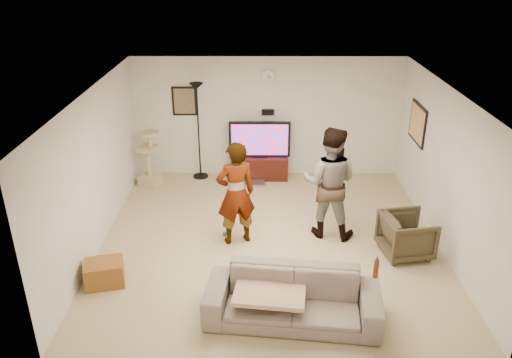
{
  "coord_description": "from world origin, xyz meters",
  "views": [
    {
      "loc": [
        -0.2,
        -7.25,
        4.4
      ],
      "look_at": [
        -0.23,
        0.2,
        1.01
      ],
      "focal_mm": 35.38,
      "sensor_mm": 36.0,
      "label": 1
    }
  ],
  "objects_px": {
    "person_left": "(236,194)",
    "armchair": "(406,235)",
    "person_right": "(329,183)",
    "sofa": "(293,298)",
    "beer_bottle": "(376,269)",
    "side_table": "(104,273)",
    "tv_stand": "(260,167)",
    "cat_tree": "(148,158)",
    "floor_lamp": "(199,132)",
    "tv": "(260,139)"
  },
  "relations": [
    {
      "from": "person_left",
      "to": "sofa",
      "type": "distance_m",
      "value": 2.16
    },
    {
      "from": "tv",
      "to": "person_left",
      "type": "relative_size",
      "value": 0.72
    },
    {
      "from": "side_table",
      "to": "beer_bottle",
      "type": "bearing_deg",
      "value": -11.48
    },
    {
      "from": "sofa",
      "to": "person_left",
      "type": "bearing_deg",
      "value": 118.99
    },
    {
      "from": "person_right",
      "to": "side_table",
      "type": "bearing_deg",
      "value": 38.55
    },
    {
      "from": "tv",
      "to": "armchair",
      "type": "distance_m",
      "value": 3.77
    },
    {
      "from": "person_right",
      "to": "sofa",
      "type": "distance_m",
      "value": 2.38
    },
    {
      "from": "tv",
      "to": "side_table",
      "type": "height_order",
      "value": "tv"
    },
    {
      "from": "tv_stand",
      "to": "armchair",
      "type": "relative_size",
      "value": 1.57
    },
    {
      "from": "side_table",
      "to": "tv_stand",
      "type": "bearing_deg",
      "value": 59.21
    },
    {
      "from": "person_left",
      "to": "armchair",
      "type": "height_order",
      "value": "person_left"
    },
    {
      "from": "cat_tree",
      "to": "beer_bottle",
      "type": "bearing_deg",
      "value": -48.29
    },
    {
      "from": "tv",
      "to": "person_left",
      "type": "xyz_separation_m",
      "value": [
        -0.38,
        -2.56,
        0.01
      ]
    },
    {
      "from": "tv_stand",
      "to": "cat_tree",
      "type": "distance_m",
      "value": 2.3
    },
    {
      "from": "armchair",
      "to": "side_table",
      "type": "relative_size",
      "value": 1.38
    },
    {
      "from": "tv_stand",
      "to": "person_right",
      "type": "bearing_deg",
      "value": -63.93
    },
    {
      "from": "floor_lamp",
      "to": "side_table",
      "type": "distance_m",
      "value": 4.0
    },
    {
      "from": "tv_stand",
      "to": "sofa",
      "type": "relative_size",
      "value": 0.52
    },
    {
      "from": "cat_tree",
      "to": "side_table",
      "type": "relative_size",
      "value": 2.15
    },
    {
      "from": "person_right",
      "to": "side_table",
      "type": "height_order",
      "value": "person_right"
    },
    {
      "from": "cat_tree",
      "to": "beer_bottle",
      "type": "xyz_separation_m",
      "value": [
        3.69,
        -4.14,
        0.2
      ]
    },
    {
      "from": "tv",
      "to": "floor_lamp",
      "type": "relative_size",
      "value": 0.62
    },
    {
      "from": "person_left",
      "to": "side_table",
      "type": "relative_size",
      "value": 3.22
    },
    {
      "from": "tv_stand",
      "to": "tv",
      "type": "bearing_deg",
      "value": 0.0
    },
    {
      "from": "beer_bottle",
      "to": "tv_stand",
      "type": "bearing_deg",
      "value": 107.81
    },
    {
      "from": "armchair",
      "to": "sofa",
      "type": "bearing_deg",
      "value": 119.91
    },
    {
      "from": "tv_stand",
      "to": "floor_lamp",
      "type": "xyz_separation_m",
      "value": [
        -1.25,
        0.04,
        0.76
      ]
    },
    {
      "from": "floor_lamp",
      "to": "person_right",
      "type": "relative_size",
      "value": 1.06
    },
    {
      "from": "side_table",
      "to": "cat_tree",
      "type": "bearing_deg",
      "value": 90.25
    },
    {
      "from": "beer_bottle",
      "to": "side_table",
      "type": "height_order",
      "value": "beer_bottle"
    },
    {
      "from": "cat_tree",
      "to": "floor_lamp",
      "type": "bearing_deg",
      "value": 21.38
    },
    {
      "from": "tv",
      "to": "beer_bottle",
      "type": "xyz_separation_m",
      "value": [
        1.44,
        -4.49,
        -0.08
      ]
    },
    {
      "from": "sofa",
      "to": "beer_bottle",
      "type": "distance_m",
      "value": 1.12
    },
    {
      "from": "armchair",
      "to": "tv_stand",
      "type": "bearing_deg",
      "value": 28.27
    },
    {
      "from": "floor_lamp",
      "to": "person_right",
      "type": "height_order",
      "value": "floor_lamp"
    },
    {
      "from": "armchair",
      "to": "cat_tree",
      "type": "bearing_deg",
      "value": 50.64
    },
    {
      "from": "tv",
      "to": "sofa",
      "type": "xyz_separation_m",
      "value": [
        0.42,
        -4.49,
        -0.53
      ]
    },
    {
      "from": "cat_tree",
      "to": "armchair",
      "type": "distance_m",
      "value": 5.23
    },
    {
      "from": "side_table",
      "to": "armchair",
      "type": "bearing_deg",
      "value": 10.05
    },
    {
      "from": "beer_bottle",
      "to": "sofa",
      "type": "bearing_deg",
      "value": -180.0
    },
    {
      "from": "tv",
      "to": "floor_lamp",
      "type": "bearing_deg",
      "value": 178.27
    },
    {
      "from": "armchair",
      "to": "person_right",
      "type": "bearing_deg",
      "value": 51.68
    },
    {
      "from": "sofa",
      "to": "armchair",
      "type": "height_order",
      "value": "armchair"
    },
    {
      "from": "person_left",
      "to": "tv",
      "type": "bearing_deg",
      "value": -117.09
    },
    {
      "from": "cat_tree",
      "to": "armchair",
      "type": "relative_size",
      "value": 1.56
    },
    {
      "from": "person_left",
      "to": "side_table",
      "type": "height_order",
      "value": "person_left"
    },
    {
      "from": "cat_tree",
      "to": "person_right",
      "type": "xyz_separation_m",
      "value": [
        3.38,
        -1.96,
        0.37
      ]
    },
    {
      "from": "tv_stand",
      "to": "person_left",
      "type": "distance_m",
      "value": 2.67
    },
    {
      "from": "tv",
      "to": "floor_lamp",
      "type": "xyz_separation_m",
      "value": [
        -1.25,
        0.04,
        0.15
      ]
    },
    {
      "from": "tv",
      "to": "beer_bottle",
      "type": "relative_size",
      "value": 5.04
    }
  ]
}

